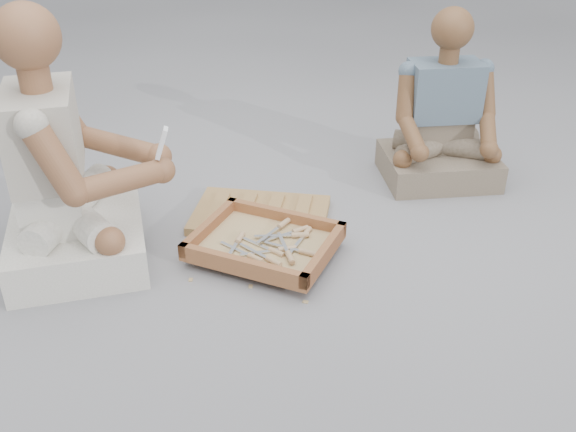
{
  "coord_description": "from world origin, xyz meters",
  "views": [
    {
      "loc": [
        0.06,
        -1.87,
        1.43
      ],
      "look_at": [
        -0.02,
        0.09,
        0.3
      ],
      "focal_mm": 40.0,
      "sensor_mm": 36.0,
      "label": 1
    }
  ],
  "objects_px": {
    "tool_tray": "(265,243)",
    "craftsman": "(66,179)",
    "carved_panel": "(260,215)",
    "companion": "(442,126)"
  },
  "relations": [
    {
      "from": "carved_panel",
      "to": "craftsman",
      "type": "height_order",
      "value": "craftsman"
    },
    {
      "from": "companion",
      "to": "craftsman",
      "type": "bearing_deg",
      "value": 17.06
    },
    {
      "from": "carved_panel",
      "to": "tool_tray",
      "type": "distance_m",
      "value": 0.31
    },
    {
      "from": "tool_tray",
      "to": "companion",
      "type": "relative_size",
      "value": 0.8
    },
    {
      "from": "carved_panel",
      "to": "craftsman",
      "type": "distance_m",
      "value": 0.84
    },
    {
      "from": "carved_panel",
      "to": "companion",
      "type": "distance_m",
      "value": 0.99
    },
    {
      "from": "craftsman",
      "to": "companion",
      "type": "height_order",
      "value": "craftsman"
    },
    {
      "from": "tool_tray",
      "to": "craftsman",
      "type": "xyz_separation_m",
      "value": [
        -0.75,
        -0.01,
        0.28
      ]
    },
    {
      "from": "craftsman",
      "to": "companion",
      "type": "distance_m",
      "value": 1.73
    },
    {
      "from": "carved_panel",
      "to": "craftsman",
      "type": "bearing_deg",
      "value": -156.35
    }
  ]
}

